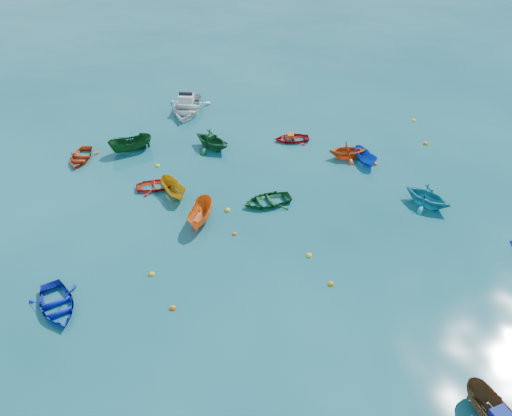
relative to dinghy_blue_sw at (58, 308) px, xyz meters
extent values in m
plane|color=#0A454D|center=(10.79, 1.67, 0.00)|extent=(160.00, 160.00, 0.00)
imported|color=#0D1BAB|center=(0.00, 0.00, 0.00)|extent=(3.57, 4.07, 0.70)
imported|color=orange|center=(5.68, 9.30, 0.00)|extent=(2.18, 2.96, 1.08)
imported|color=#135123|center=(11.60, 7.62, 0.00)|extent=(3.56, 2.86, 0.66)
imported|color=teal|center=(21.72, 6.27, 0.00)|extent=(3.96, 4.01, 1.60)
imported|color=red|center=(4.51, 10.26, 0.00)|extent=(2.89, 2.19, 0.57)
imported|color=orange|center=(7.36, 6.26, 0.00)|extent=(2.04, 3.33, 1.21)
imported|color=#124F27|center=(8.41, 15.16, 0.00)|extent=(4.10, 4.11, 1.64)
imported|color=#AB0E13|center=(14.62, 15.65, 0.00)|extent=(2.74, 2.00, 0.56)
imported|color=blue|center=(19.38, 11.89, 0.00)|extent=(1.57, 2.66, 0.97)
imported|color=red|center=(-1.19, 14.58, 0.00)|extent=(2.57, 3.29, 0.62)
imported|color=#D44D13|center=(18.22, 12.62, 0.00)|extent=(2.84, 2.49, 1.42)
imported|color=#0F4117|center=(2.39, 15.44, 0.00)|extent=(3.48, 2.21, 1.26)
imported|color=silver|center=(6.60, 21.74, 0.00)|extent=(4.54, 5.68, 1.65)
cube|color=navy|center=(18.68, -8.42, 0.78)|extent=(0.83, 0.70, 0.34)
cube|color=#104217|center=(8.34, 15.23, 0.96)|extent=(0.70, 0.70, 0.27)
cube|color=#D14815|center=(14.52, 15.65, 0.43)|extent=(0.50, 0.65, 0.31)
sphere|color=#D7600B|center=(5.73, -0.68, 0.00)|extent=(0.35, 0.35, 0.35)
sphere|color=yellow|center=(13.30, 2.37, 0.00)|extent=(0.34, 0.34, 0.34)
sphere|color=orange|center=(14.00, 0.03, 0.00)|extent=(0.34, 0.34, 0.34)
sphere|color=gold|center=(4.56, 1.88, 0.00)|extent=(0.34, 0.34, 0.34)
sphere|color=#E7570C|center=(9.27, 4.75, 0.00)|extent=(0.29, 0.29, 0.29)
sphere|color=yellow|center=(9.04, 7.13, 0.00)|extent=(0.38, 0.38, 0.38)
sphere|color=orange|center=(24.77, 13.88, 0.00)|extent=(0.39, 0.39, 0.39)
sphere|color=yellow|center=(4.43, 13.02, 0.00)|extent=(0.35, 0.35, 0.35)
sphere|color=orange|center=(20.04, 11.42, 0.00)|extent=(0.32, 0.32, 0.32)
sphere|color=yellow|center=(25.31, 17.70, 0.00)|extent=(0.35, 0.35, 0.35)
camera|label=1|loc=(7.90, -18.07, 18.96)|focal=35.00mm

